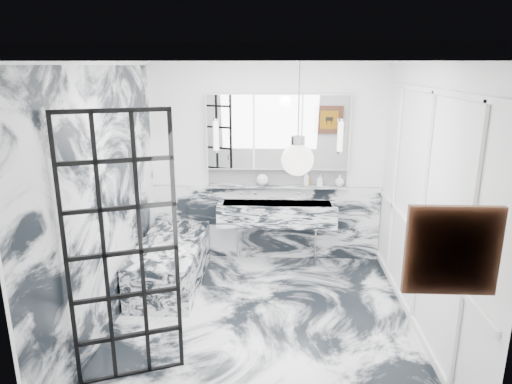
{
  "coord_description": "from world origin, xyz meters",
  "views": [
    {
      "loc": [
        0.14,
        -4.35,
        2.68
      ],
      "look_at": [
        -0.08,
        0.5,
        1.32
      ],
      "focal_mm": 32.0,
      "sensor_mm": 36.0,
      "label": 1
    }
  ],
  "objects_px": {
    "crittall_door": "(123,253)",
    "trough_sink": "(277,214)",
    "mirror_cabinet": "(278,132)",
    "bathtub": "(171,263)"
  },
  "relations": [
    {
      "from": "crittall_door",
      "to": "trough_sink",
      "type": "bearing_deg",
      "value": 41.88
    },
    {
      "from": "crittall_door",
      "to": "mirror_cabinet",
      "type": "bearing_deg",
      "value": 43.42
    },
    {
      "from": "crittall_door",
      "to": "bathtub",
      "type": "bearing_deg",
      "value": 70.92
    },
    {
      "from": "crittall_door",
      "to": "bathtub",
      "type": "distance_m",
      "value": 2.0
    },
    {
      "from": "trough_sink",
      "to": "crittall_door",
      "type": "bearing_deg",
      "value": -117.55
    },
    {
      "from": "crittall_door",
      "to": "mirror_cabinet",
      "type": "height_order",
      "value": "crittall_door"
    },
    {
      "from": "crittall_door",
      "to": "trough_sink",
      "type": "xyz_separation_m",
      "value": [
        1.28,
        2.45,
        -0.44
      ]
    },
    {
      "from": "trough_sink",
      "to": "mirror_cabinet",
      "type": "height_order",
      "value": "mirror_cabinet"
    },
    {
      "from": "bathtub",
      "to": "mirror_cabinet",
      "type": "bearing_deg",
      "value": 32.06
    },
    {
      "from": "bathtub",
      "to": "trough_sink",
      "type": "bearing_deg",
      "value": 26.48
    }
  ]
}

